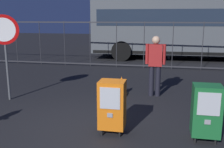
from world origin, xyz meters
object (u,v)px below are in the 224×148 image
at_px(newspaper_box_primary, 206,110).
at_px(stop_sign, 5,40).
at_px(traffic_cone, 122,85).
at_px(pedestrian, 155,63).
at_px(bus_near, 195,26).
at_px(bus_far, 178,24).
at_px(newspaper_box_secondary, 112,104).

xyz_separation_m(newspaper_box_primary, stop_sign, (-4.77, 1.51, 1.03)).
bearing_deg(traffic_cone, pedestrian, 1.40).
bearing_deg(stop_sign, traffic_cone, 20.49).
bearing_deg(newspaper_box_primary, stop_sign, 162.47).
distance_m(pedestrian, bus_near, 7.39).
relative_size(pedestrian, bus_far, 0.16).
distance_m(stop_sign, pedestrian, 4.00).
bearing_deg(bus_near, stop_sign, -125.63).
bearing_deg(bus_far, traffic_cone, -103.61).
bearing_deg(traffic_cone, bus_near, 69.29).
bearing_deg(stop_sign, pedestrian, 16.09).
xyz_separation_m(newspaper_box_secondary, pedestrian, (0.69, 2.61, 0.38)).
distance_m(newspaper_box_secondary, traffic_cone, 2.61).
xyz_separation_m(newspaper_box_primary, bus_far, (0.17, 14.66, 1.14)).
xyz_separation_m(pedestrian, bus_far, (1.15, 12.06, 0.76)).
height_order(newspaper_box_primary, bus_far, bus_far).
xyz_separation_m(newspaper_box_primary, traffic_cone, (-1.90, 2.58, -0.31)).
bearing_deg(pedestrian, newspaper_box_secondary, -104.89).
bearing_deg(pedestrian, traffic_cone, -178.60).
bearing_deg(traffic_cone, bus_far, 80.27).
bearing_deg(newspaper_box_secondary, pedestrian, 75.11).
xyz_separation_m(traffic_cone, bus_far, (2.07, 12.08, 1.45)).
relative_size(traffic_cone, bus_near, 0.05).
bearing_deg(newspaper_box_primary, bus_near, 85.29).
relative_size(stop_sign, pedestrian, 1.34).
relative_size(newspaper_box_primary, traffic_cone, 1.92).
bearing_deg(traffic_cone, newspaper_box_primary, -53.55).
relative_size(bus_near, bus_far, 0.99).
height_order(bus_near, bus_far, same).
bearing_deg(traffic_cone, stop_sign, -159.51).
bearing_deg(stop_sign, newspaper_box_secondary, -26.01).
distance_m(newspaper_box_primary, stop_sign, 5.11).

